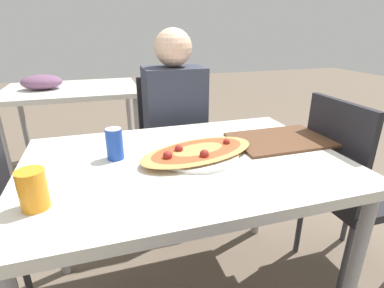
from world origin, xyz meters
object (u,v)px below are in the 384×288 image
object	(u,v)px
pizza_main	(198,152)
dining_table	(185,176)
chair_side_right	(347,184)
drink_glass	(33,190)
soda_can	(115,144)
person_seated	(175,118)
chair_far_seated	(171,143)

from	to	relation	value
pizza_main	dining_table	bearing A→B (deg)	-172.70
chair_side_right	drink_glass	world-z (taller)	chair_side_right
dining_table	chair_side_right	bearing A→B (deg)	-2.50
dining_table	soda_can	distance (m)	0.31
pizza_main	soda_can	bearing A→B (deg)	165.64
person_seated	drink_glass	xyz separation A→B (m)	(-0.63, -0.84, 0.08)
pizza_main	person_seated	bearing A→B (deg)	84.06
chair_side_right	soda_can	bearing A→B (deg)	-96.59
person_seated	pizza_main	distance (m)	0.64
pizza_main	drink_glass	distance (m)	0.60
dining_table	pizza_main	size ratio (longest dim) A/B	2.31
chair_side_right	pizza_main	bearing A→B (deg)	-93.22
chair_side_right	pizza_main	distance (m)	0.79
chair_far_seated	drink_glass	bearing A→B (deg)	56.74
chair_side_right	chair_far_seated	bearing A→B (deg)	-139.13
chair_side_right	pizza_main	xyz separation A→B (m)	(-0.75, 0.04, 0.25)
chair_side_right	soda_can	xyz separation A→B (m)	(-1.07, 0.12, 0.29)
dining_table	drink_glass	bearing A→B (deg)	-158.66
dining_table	person_seated	bearing A→B (deg)	79.27
pizza_main	drink_glass	xyz separation A→B (m)	(-0.56, -0.20, 0.04)
dining_table	chair_side_right	xyz separation A→B (m)	(0.81, -0.04, -0.15)
chair_far_seated	drink_glass	size ratio (longest dim) A/B	7.98
dining_table	person_seated	size ratio (longest dim) A/B	1.01
chair_side_right	soda_can	distance (m)	1.12
person_seated	soda_can	xyz separation A→B (m)	(-0.38, -0.55, 0.09)
dining_table	soda_can	world-z (taller)	soda_can
chair_side_right	drink_glass	distance (m)	1.36
soda_can	drink_glass	bearing A→B (deg)	-130.52
chair_far_seated	pizza_main	bearing A→B (deg)	84.99
pizza_main	chair_far_seated	bearing A→B (deg)	84.99
drink_glass	person_seated	bearing A→B (deg)	53.17
dining_table	chair_side_right	world-z (taller)	chair_side_right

